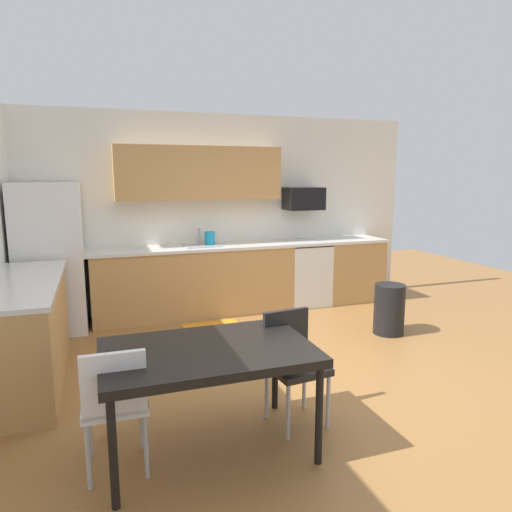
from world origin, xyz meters
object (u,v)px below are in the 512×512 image
(microwave, at_px, (304,199))
(refrigerator, at_px, (50,258))
(oven_range, at_px, (305,273))
(dining_table, at_px, (208,356))
(kettle, at_px, (210,239))
(chair_far_side, at_px, (115,399))
(trash_bin, at_px, (389,309))
(chair_near_table, at_px, (293,357))

(microwave, bearing_deg, refrigerator, -176.96)
(oven_range, relative_size, dining_table, 0.65)
(refrigerator, xyz_separation_m, kettle, (1.99, 0.13, 0.12))
(chair_far_side, relative_size, trash_bin, 1.42)
(microwave, distance_m, dining_table, 4.00)
(dining_table, height_order, trash_bin, dining_table)
(refrigerator, bearing_deg, oven_range, 1.35)
(microwave, bearing_deg, dining_table, -124.13)
(refrigerator, relative_size, trash_bin, 2.98)
(chair_near_table, relative_size, kettle, 4.25)
(oven_range, bearing_deg, dining_table, -124.97)
(oven_range, xyz_separation_m, chair_near_table, (-1.49, -2.95, 0.05))
(refrigerator, relative_size, chair_far_side, 2.11)
(refrigerator, bearing_deg, chair_near_table, -56.50)
(oven_range, distance_m, microwave, 1.09)
(refrigerator, distance_m, chair_near_table, 3.47)
(chair_far_side, distance_m, kettle, 3.58)
(dining_table, xyz_separation_m, kettle, (0.78, 3.19, 0.34))
(chair_near_table, bearing_deg, refrigerator, 123.50)
(oven_range, bearing_deg, kettle, 177.97)
(trash_bin, bearing_deg, dining_table, -147.92)
(oven_range, xyz_separation_m, trash_bin, (0.39, -1.51, -0.16))
(trash_bin, bearing_deg, chair_far_side, -152.14)
(oven_range, height_order, kettle, kettle)
(chair_near_table, distance_m, trash_bin, 2.38)
(microwave, height_order, dining_table, microwave)
(dining_table, bearing_deg, kettle, 76.16)
(kettle, bearing_deg, dining_table, -103.84)
(oven_range, bearing_deg, chair_far_side, -131.18)
(refrigerator, height_order, microwave, refrigerator)
(refrigerator, xyz_separation_m, microwave, (3.39, 0.18, 0.64))
(dining_table, xyz_separation_m, chair_near_table, (0.70, 0.18, -0.17))
(refrigerator, relative_size, kettle, 8.95)
(refrigerator, bearing_deg, microwave, 3.04)
(oven_range, xyz_separation_m, dining_table, (-2.19, -3.14, 0.22))
(oven_range, xyz_separation_m, chair_far_side, (-2.80, -3.20, 0.05))
(refrigerator, distance_m, trash_bin, 4.09)
(refrigerator, distance_m, oven_range, 3.42)
(oven_range, relative_size, trash_bin, 1.52)
(refrigerator, bearing_deg, dining_table, -68.55)
(trash_bin, distance_m, kettle, 2.49)
(microwave, distance_m, chair_near_table, 3.55)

